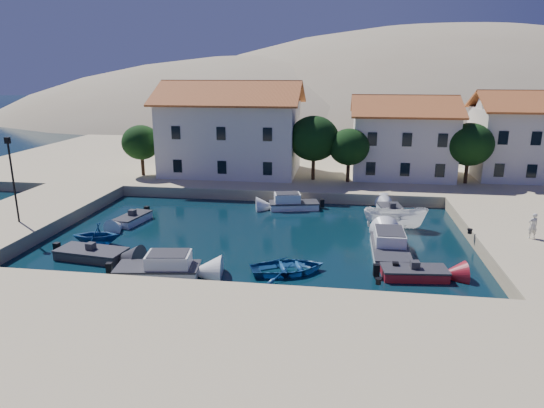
{
  "coord_description": "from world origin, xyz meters",
  "views": [
    {
      "loc": [
        5.89,
        -22.96,
        11.74
      ],
      "look_at": [
        0.76,
        11.97,
        2.0
      ],
      "focal_mm": 32.0,
      "sensor_mm": 36.0,
      "label": 1
    }
  ],
  "objects_px": {
    "lamppost": "(12,172)",
    "pedestrian": "(533,226)",
    "building_mid": "(402,135)",
    "rowboat_south": "(288,272)",
    "boat_east": "(395,228)",
    "cabin_cruiser_east": "(390,248)",
    "building_right": "(522,134)",
    "cabin_cruiser_south": "(158,268)",
    "building_left": "(231,127)"
  },
  "relations": [
    {
      "from": "lamppost",
      "to": "boat_east",
      "type": "distance_m",
      "value": 28.56
    },
    {
      "from": "lamppost",
      "to": "cabin_cruiser_south",
      "type": "xyz_separation_m",
      "value": [
        12.84,
        -5.66,
        -4.28
      ]
    },
    {
      "from": "rowboat_south",
      "to": "boat_east",
      "type": "xyz_separation_m",
      "value": [
        7.19,
        9.68,
        0.0
      ]
    },
    {
      "from": "cabin_cruiser_south",
      "to": "building_mid",
      "type": "bearing_deg",
      "value": 50.01
    },
    {
      "from": "pedestrian",
      "to": "boat_east",
      "type": "bearing_deg",
      "value": -38.93
    },
    {
      "from": "building_mid",
      "to": "rowboat_south",
      "type": "xyz_separation_m",
      "value": [
        -9.09,
        -25.07,
        -5.22
      ]
    },
    {
      "from": "building_mid",
      "to": "cabin_cruiser_south",
      "type": "height_order",
      "value": "building_mid"
    },
    {
      "from": "building_right",
      "to": "lamppost",
      "type": "distance_m",
      "value": 46.98
    },
    {
      "from": "lamppost",
      "to": "pedestrian",
      "type": "relative_size",
      "value": 3.6
    },
    {
      "from": "lamppost",
      "to": "rowboat_south",
      "type": "height_order",
      "value": "lamppost"
    },
    {
      "from": "building_right",
      "to": "lamppost",
      "type": "xyz_separation_m",
      "value": [
        -41.5,
        -22.0,
        -0.72
      ]
    },
    {
      "from": "rowboat_south",
      "to": "cabin_cruiser_east",
      "type": "distance_m",
      "value": 7.44
    },
    {
      "from": "building_left",
      "to": "boat_east",
      "type": "distance_m",
      "value": 22.4
    },
    {
      "from": "building_left",
      "to": "cabin_cruiser_south",
      "type": "distance_m",
      "value": 26.27
    },
    {
      "from": "cabin_cruiser_south",
      "to": "lamppost",
      "type": "bearing_deg",
      "value": 148.21
    },
    {
      "from": "boat_east",
      "to": "building_right",
      "type": "bearing_deg",
      "value": -37.4
    },
    {
      "from": "building_right",
      "to": "rowboat_south",
      "type": "bearing_deg",
      "value": -128.97
    },
    {
      "from": "cabin_cruiser_south",
      "to": "cabin_cruiser_east",
      "type": "height_order",
      "value": "same"
    },
    {
      "from": "building_mid",
      "to": "building_right",
      "type": "distance_m",
      "value": 12.04
    },
    {
      "from": "building_mid",
      "to": "cabin_cruiser_south",
      "type": "xyz_separation_m",
      "value": [
        -16.66,
        -26.66,
        -4.75
      ]
    },
    {
      "from": "boat_east",
      "to": "building_mid",
      "type": "bearing_deg",
      "value": -4.14
    },
    {
      "from": "lamppost",
      "to": "boat_east",
      "type": "height_order",
      "value": "lamppost"
    },
    {
      "from": "building_right",
      "to": "cabin_cruiser_south",
      "type": "xyz_separation_m",
      "value": [
        -28.66,
        -27.66,
        -5.0
      ]
    },
    {
      "from": "rowboat_south",
      "to": "boat_east",
      "type": "distance_m",
      "value": 12.06
    },
    {
      "from": "cabin_cruiser_south",
      "to": "boat_east",
      "type": "height_order",
      "value": "cabin_cruiser_south"
    },
    {
      "from": "lamppost",
      "to": "building_mid",
      "type": "bearing_deg",
      "value": 35.45
    },
    {
      "from": "cabin_cruiser_east",
      "to": "pedestrian",
      "type": "distance_m",
      "value": 9.55
    },
    {
      "from": "cabin_cruiser_south",
      "to": "rowboat_south",
      "type": "height_order",
      "value": "cabin_cruiser_south"
    },
    {
      "from": "cabin_cruiser_south",
      "to": "rowboat_south",
      "type": "xyz_separation_m",
      "value": [
        7.56,
        1.59,
        -0.48
      ]
    },
    {
      "from": "boat_east",
      "to": "pedestrian",
      "type": "relative_size",
      "value": 2.77
    },
    {
      "from": "building_left",
      "to": "rowboat_south",
      "type": "distance_m",
      "value": 26.35
    },
    {
      "from": "building_left",
      "to": "rowboat_south",
      "type": "bearing_deg",
      "value": -69.7
    },
    {
      "from": "rowboat_south",
      "to": "building_mid",
      "type": "bearing_deg",
      "value": -39.55
    },
    {
      "from": "building_left",
      "to": "rowboat_south",
      "type": "height_order",
      "value": "building_left"
    },
    {
      "from": "cabin_cruiser_east",
      "to": "building_mid",
      "type": "bearing_deg",
      "value": -7.74
    },
    {
      "from": "cabin_cruiser_south",
      "to": "boat_east",
      "type": "relative_size",
      "value": 1.07
    },
    {
      "from": "rowboat_south",
      "to": "pedestrian",
      "type": "bearing_deg",
      "value": -89.56
    },
    {
      "from": "building_mid",
      "to": "lamppost",
      "type": "xyz_separation_m",
      "value": [
        -29.5,
        -21.0,
        -0.47
      ]
    },
    {
      "from": "lamppost",
      "to": "rowboat_south",
      "type": "bearing_deg",
      "value": -11.29
    },
    {
      "from": "cabin_cruiser_east",
      "to": "boat_east",
      "type": "relative_size",
      "value": 1.19
    },
    {
      "from": "building_right",
      "to": "building_mid",
      "type": "bearing_deg",
      "value": -175.24
    },
    {
      "from": "building_right",
      "to": "cabin_cruiser_east",
      "type": "height_order",
      "value": "building_right"
    },
    {
      "from": "building_mid",
      "to": "cabin_cruiser_east",
      "type": "distance_m",
      "value": 21.89
    },
    {
      "from": "lamppost",
      "to": "boat_east",
      "type": "relative_size",
      "value": 1.3
    },
    {
      "from": "rowboat_south",
      "to": "cabin_cruiser_east",
      "type": "bearing_deg",
      "value": -78.05
    },
    {
      "from": "lamppost",
      "to": "cabin_cruiser_east",
      "type": "relative_size",
      "value": 1.09
    },
    {
      "from": "building_left",
      "to": "building_right",
      "type": "relative_size",
      "value": 1.56
    },
    {
      "from": "lamppost",
      "to": "pedestrian",
      "type": "xyz_separation_m",
      "value": [
        36.01,
        1.62,
        -2.89
      ]
    },
    {
      "from": "boat_east",
      "to": "cabin_cruiser_south",
      "type": "bearing_deg",
      "value": 130.26
    },
    {
      "from": "cabin_cruiser_south",
      "to": "boat_east",
      "type": "xyz_separation_m",
      "value": [
        14.76,
        11.27,
        -0.48
      ]
    }
  ]
}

